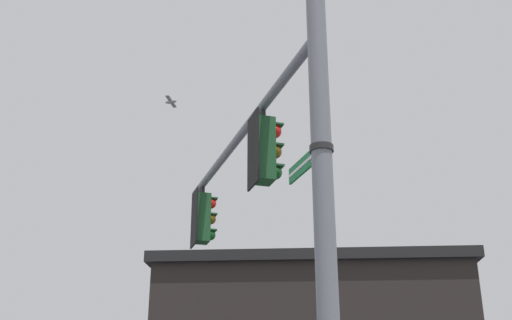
% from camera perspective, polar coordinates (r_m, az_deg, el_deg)
% --- Properties ---
extents(signal_pole, '(0.26, 0.26, 7.24)m').
position_cam_1_polar(signal_pole, '(7.48, 6.19, -7.08)').
color(signal_pole, slate).
rests_on(signal_pole, ground).
extents(mast_arm, '(6.90, 0.34, 0.15)m').
position_cam_1_polar(mast_arm, '(11.44, -1.44, 2.14)').
color(mast_arm, slate).
extents(traffic_light_nearest_pole, '(0.54, 0.49, 1.31)m').
position_cam_1_polar(traffic_light_nearest_pole, '(10.01, 0.79, 0.87)').
color(traffic_light_nearest_pole, black).
extents(traffic_light_mid_inner, '(0.54, 0.49, 1.31)m').
position_cam_1_polar(traffic_light_mid_inner, '(13.64, -4.74, -5.20)').
color(traffic_light_mid_inner, black).
extents(street_name_sign, '(1.21, 0.30, 0.22)m').
position_cam_1_polar(street_name_sign, '(8.08, 5.03, 0.25)').
color(street_name_sign, '#147238').
extents(bird_flying, '(0.43, 0.34, 0.11)m').
position_cam_1_polar(bird_flying, '(15.25, -7.59, 5.18)').
color(bird_flying, gray).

